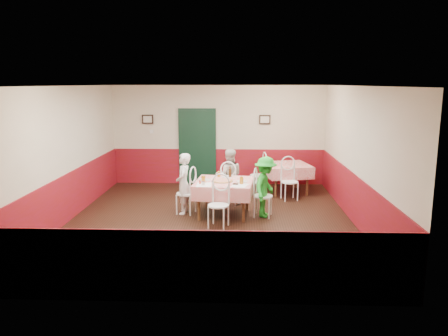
{
  "coord_description": "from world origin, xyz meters",
  "views": [
    {
      "loc": [
        0.61,
        -8.81,
        2.85
      ],
      "look_at": [
        0.27,
        0.44,
        1.05
      ],
      "focal_mm": 35.0,
      "sensor_mm": 36.0,
      "label": 1
    }
  ],
  "objects_px": {
    "second_table": "(286,178)",
    "diner_far": "(229,177)",
    "pizza": "(222,181)",
    "diner_right": "(265,187)",
    "main_table": "(224,198)",
    "wallet": "(236,184)",
    "glass_c": "(219,174)",
    "beer_bottle": "(230,172)",
    "chair_near": "(218,206)",
    "glass_a": "(203,180)",
    "chair_far": "(229,186)",
    "glass_b": "(241,180)",
    "chair_right": "(263,196)",
    "chair_second_b": "(290,182)",
    "chair_left": "(186,194)",
    "diner_left": "(184,184)",
    "chair_second_a": "(258,175)"
  },
  "relations": [
    {
      "from": "glass_b",
      "to": "wallet",
      "type": "xyz_separation_m",
      "value": [
        -0.12,
        -0.05,
        -0.07
      ]
    },
    {
      "from": "second_table",
      "to": "chair_second_a",
      "type": "distance_m",
      "value": 0.75
    },
    {
      "from": "chair_near",
      "to": "diner_far",
      "type": "bearing_deg",
      "value": 99.67
    },
    {
      "from": "diner_far",
      "to": "chair_near",
      "type": "bearing_deg",
      "value": 81.12
    },
    {
      "from": "main_table",
      "to": "wallet",
      "type": "bearing_deg",
      "value": -50.04
    },
    {
      "from": "glass_c",
      "to": "beer_bottle",
      "type": "bearing_deg",
      "value": -11.86
    },
    {
      "from": "glass_a",
      "to": "diner_right",
      "type": "height_order",
      "value": "diner_right"
    },
    {
      "from": "chair_second_b",
      "to": "chair_far",
      "type": "bearing_deg",
      "value": -174.7
    },
    {
      "from": "chair_left",
      "to": "wallet",
      "type": "height_order",
      "value": "chair_left"
    },
    {
      "from": "chair_second_b",
      "to": "diner_far",
      "type": "xyz_separation_m",
      "value": [
        -1.49,
        -0.43,
        0.22
      ]
    },
    {
      "from": "glass_b",
      "to": "diner_far",
      "type": "xyz_separation_m",
      "value": [
        -0.29,
        1.15,
        -0.17
      ]
    },
    {
      "from": "main_table",
      "to": "second_table",
      "type": "height_order",
      "value": "same"
    },
    {
      "from": "glass_a",
      "to": "diner_left",
      "type": "xyz_separation_m",
      "value": [
        -0.47,
        0.3,
        -0.16
      ]
    },
    {
      "from": "main_table",
      "to": "second_table",
      "type": "bearing_deg",
      "value": 52.78
    },
    {
      "from": "pizza",
      "to": "diner_far",
      "type": "xyz_separation_m",
      "value": [
        0.12,
        0.94,
        -0.11
      ]
    },
    {
      "from": "second_table",
      "to": "chair_far",
      "type": "relative_size",
      "value": 1.24
    },
    {
      "from": "main_table",
      "to": "glass_c",
      "type": "xyz_separation_m",
      "value": [
        -0.13,
        0.43,
        0.45
      ]
    },
    {
      "from": "chair_near",
      "to": "diner_right",
      "type": "relative_size",
      "value": 0.68
    },
    {
      "from": "chair_second_b",
      "to": "beer_bottle",
      "type": "distance_m",
      "value": 1.79
    },
    {
      "from": "second_table",
      "to": "chair_left",
      "type": "xyz_separation_m",
      "value": [
        -2.42,
        -2.0,
        0.08
      ]
    },
    {
      "from": "wallet",
      "to": "second_table",
      "type": "bearing_deg",
      "value": 66.45
    },
    {
      "from": "glass_b",
      "to": "diner_far",
      "type": "height_order",
      "value": "diner_far"
    },
    {
      "from": "chair_right",
      "to": "chair_far",
      "type": "xyz_separation_m",
      "value": [
        -0.77,
        0.93,
        0.0
      ]
    },
    {
      "from": "chair_right",
      "to": "glass_b",
      "type": "bearing_deg",
      "value": 121.83
    },
    {
      "from": "chair_right",
      "to": "glass_b",
      "type": "relative_size",
      "value": 5.88
    },
    {
      "from": "second_table",
      "to": "glass_b",
      "type": "relative_size",
      "value": 7.31
    },
    {
      "from": "chair_right",
      "to": "main_table",
      "type": "bearing_deg",
      "value": 96.33
    },
    {
      "from": "chair_left",
      "to": "chair_near",
      "type": "distance_m",
      "value": 1.2
    },
    {
      "from": "main_table",
      "to": "chair_second_b",
      "type": "relative_size",
      "value": 1.36
    },
    {
      "from": "pizza",
      "to": "wallet",
      "type": "bearing_deg",
      "value": -42.43
    },
    {
      "from": "chair_left",
      "to": "glass_b",
      "type": "relative_size",
      "value": 5.88
    },
    {
      "from": "second_table",
      "to": "chair_far",
      "type": "xyz_separation_m",
      "value": [
        -1.5,
        -1.23,
        0.08
      ]
    },
    {
      "from": "pizza",
      "to": "diner_far",
      "type": "relative_size",
      "value": 0.33
    },
    {
      "from": "second_table",
      "to": "glass_b",
      "type": "height_order",
      "value": "glass_b"
    },
    {
      "from": "wallet",
      "to": "diner_right",
      "type": "distance_m",
      "value": 0.69
    },
    {
      "from": "diner_far",
      "to": "chair_second_b",
      "type": "bearing_deg",
      "value": -167.27
    },
    {
      "from": "pizza",
      "to": "glass_a",
      "type": "height_order",
      "value": "glass_a"
    },
    {
      "from": "diner_far",
      "to": "glass_a",
      "type": "bearing_deg",
      "value": 61.59
    },
    {
      "from": "second_table",
      "to": "chair_left",
      "type": "bearing_deg",
      "value": -140.53
    },
    {
      "from": "glass_a",
      "to": "chair_right",
      "type": "bearing_deg",
      "value": 5.8
    },
    {
      "from": "glass_b",
      "to": "beer_bottle",
      "type": "height_order",
      "value": "beer_bottle"
    },
    {
      "from": "glass_a",
      "to": "diner_far",
      "type": "distance_m",
      "value": 1.23
    },
    {
      "from": "pizza",
      "to": "diner_right",
      "type": "xyz_separation_m",
      "value": [
        0.93,
        -0.05,
        -0.12
      ]
    },
    {
      "from": "beer_bottle",
      "to": "chair_far",
      "type": "bearing_deg",
      "value": 95.09
    },
    {
      "from": "chair_left",
      "to": "beer_bottle",
      "type": "height_order",
      "value": "beer_bottle"
    },
    {
      "from": "chair_far",
      "to": "glass_b",
      "type": "xyz_separation_m",
      "value": [
        0.3,
        -1.1,
        0.39
      ]
    },
    {
      "from": "chair_left",
      "to": "chair_second_b",
      "type": "relative_size",
      "value": 1.0
    },
    {
      "from": "chair_near",
      "to": "diner_right",
      "type": "bearing_deg",
      "value": 53.03
    },
    {
      "from": "chair_left",
      "to": "diner_left",
      "type": "xyz_separation_m",
      "value": [
        -0.05,
        0.0,
        0.22
      ]
    },
    {
      "from": "second_table",
      "to": "diner_far",
      "type": "xyz_separation_m",
      "value": [
        -1.49,
        -1.18,
        0.29
      ]
    }
  ]
}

